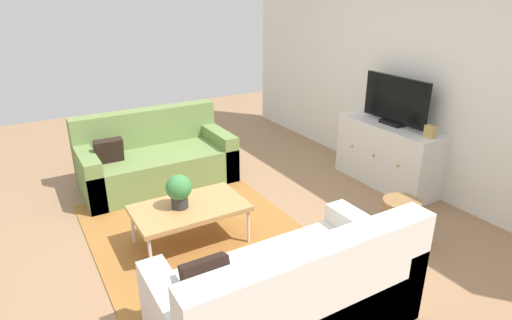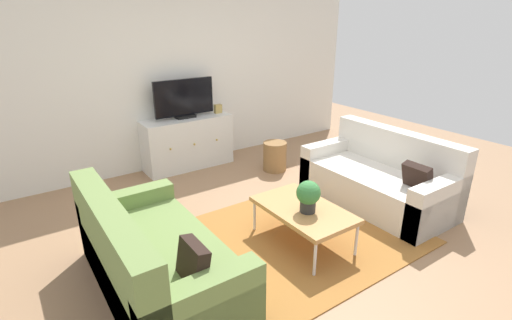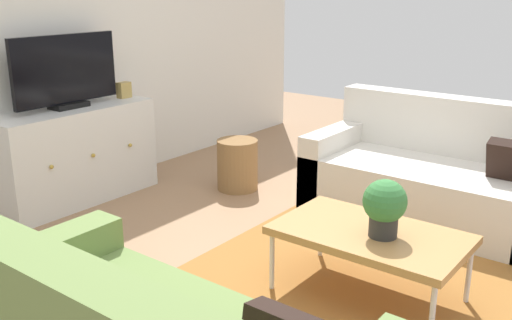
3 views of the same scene
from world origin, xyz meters
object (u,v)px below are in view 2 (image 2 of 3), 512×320
(potted_plant, at_px, (308,195))
(coffee_table, at_px, (303,210))
(couch_left_side, at_px, (149,262))
(tv_console, at_px, (188,143))
(flat_screen_tv, at_px, (184,99))
(mantel_clock, at_px, (218,109))
(couch_right_side, at_px, (381,180))
(wicker_basket, at_px, (275,156))

(potted_plant, bearing_deg, coffee_table, 75.52)
(couch_left_side, distance_m, tv_console, 2.79)
(tv_console, height_order, flat_screen_tv, flat_screen_tv)
(potted_plant, bearing_deg, mantel_clock, 78.97)
(couch_left_side, bearing_deg, potted_plant, -9.10)
(flat_screen_tv, bearing_deg, tv_console, -90.00)
(couch_right_side, bearing_deg, tv_console, 120.92)
(flat_screen_tv, bearing_deg, wicker_basket, -41.65)
(couch_left_side, height_order, tv_console, couch_left_side)
(potted_plant, xyz_separation_m, wicker_basket, (0.96, 1.76, -0.35))
(potted_plant, bearing_deg, tv_console, 90.43)
(potted_plant, height_order, tv_console, tv_console)
(coffee_table, bearing_deg, couch_left_side, 173.99)
(couch_right_side, relative_size, coffee_table, 1.74)
(potted_plant, distance_m, tv_console, 2.62)
(potted_plant, relative_size, mantel_clock, 2.39)
(potted_plant, xyz_separation_m, tv_console, (-0.02, 2.61, -0.19))
(couch_left_side, distance_m, potted_plant, 1.52)
(couch_right_side, distance_m, flat_screen_tv, 2.88)
(mantel_clock, bearing_deg, wicker_basket, -62.19)
(couch_left_side, distance_m, coffee_table, 1.51)
(coffee_table, height_order, mantel_clock, mantel_clock)
(tv_console, bearing_deg, couch_right_side, -59.08)
(potted_plant, distance_m, flat_screen_tv, 2.67)
(couch_right_side, relative_size, wicker_basket, 4.12)
(flat_screen_tv, height_order, wicker_basket, flat_screen_tv)
(flat_screen_tv, bearing_deg, potted_plant, -89.57)
(couch_left_side, height_order, couch_right_side, same)
(couch_right_side, bearing_deg, potted_plant, -170.43)
(coffee_table, relative_size, flat_screen_tv, 1.13)
(coffee_table, distance_m, flat_screen_tv, 2.64)
(couch_right_side, height_order, coffee_table, couch_right_side)
(couch_left_side, relative_size, coffee_table, 1.74)
(couch_left_side, bearing_deg, coffee_table, -6.01)
(coffee_table, bearing_deg, tv_console, 90.91)
(tv_console, relative_size, mantel_clock, 9.98)
(coffee_table, xyz_separation_m, flat_screen_tv, (-0.04, 2.55, 0.66))
(potted_plant, xyz_separation_m, flat_screen_tv, (-0.02, 2.63, 0.46))
(flat_screen_tv, relative_size, wicker_basket, 2.09)
(tv_console, bearing_deg, coffee_table, -89.09)
(coffee_table, relative_size, potted_plant, 3.22)
(mantel_clock, bearing_deg, couch_left_side, -129.90)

